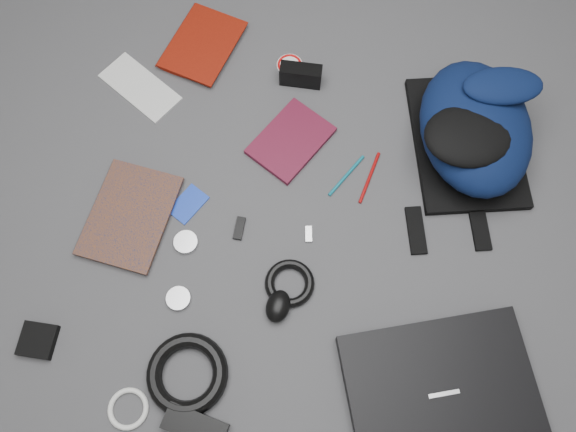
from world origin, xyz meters
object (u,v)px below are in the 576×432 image
(compact_camera, at_px, (301,75))
(pouch, at_px, (38,340))
(mouse, at_px, (278,306))
(comic_book, at_px, (94,206))
(dvd_case, at_px, (291,141))
(power_brick, at_px, (195,426))
(textbook_red, at_px, (175,34))
(backpack, at_px, (475,127))
(laptop, at_px, (442,394))

(compact_camera, xyz_separation_m, pouch, (-0.37, -0.82, -0.02))
(pouch, bearing_deg, mouse, 24.31)
(mouse, bearing_deg, comic_book, 167.59)
(dvd_case, relative_size, power_brick, 1.50)
(dvd_case, distance_m, pouch, 0.75)
(mouse, bearing_deg, pouch, -155.62)
(comic_book, xyz_separation_m, mouse, (0.50, -0.11, 0.01))
(textbook_red, height_order, pouch, textbook_red)
(comic_book, bearing_deg, compact_camera, 51.58)
(comic_book, bearing_deg, dvd_case, 36.64)
(comic_book, bearing_deg, textbook_red, 88.24)
(power_brick, bearing_deg, pouch, 174.35)
(textbook_red, bearing_deg, dvd_case, -21.53)
(backpack, distance_m, pouch, 1.12)
(pouch, bearing_deg, dvd_case, 57.99)
(textbook_red, height_order, comic_book, textbook_red)
(compact_camera, relative_size, mouse, 1.43)
(comic_book, height_order, mouse, mouse)
(compact_camera, bearing_deg, mouse, -87.02)
(textbook_red, bearing_deg, backpack, 0.75)
(backpack, height_order, laptop, backpack)
(laptop, relative_size, dvd_case, 1.99)
(compact_camera, distance_m, mouse, 0.61)
(dvd_case, bearing_deg, comic_book, -120.04)
(comic_book, height_order, power_brick, power_brick)
(pouch, bearing_deg, textbook_red, 89.63)
(textbook_red, height_order, dvd_case, textbook_red)
(pouch, bearing_deg, comic_book, 91.26)
(laptop, bearing_deg, textbook_red, 114.53)
(backpack, bearing_deg, mouse, -141.81)
(comic_book, height_order, pouch, same)
(dvd_case, bearing_deg, mouse, -54.60)
(backpack, bearing_deg, power_brick, -137.23)
(compact_camera, bearing_deg, power_brick, -96.65)
(power_brick, height_order, pouch, power_brick)
(backpack, height_order, comic_book, backpack)
(mouse, height_order, pouch, mouse)
(backpack, relative_size, power_brick, 3.07)
(compact_camera, bearing_deg, comic_book, -136.20)
(textbook_red, xyz_separation_m, power_brick, (0.39, -0.93, 0.00))
(laptop, bearing_deg, comic_book, 141.75)
(backpack, bearing_deg, laptop, -104.81)
(dvd_case, relative_size, pouch, 2.62)
(backpack, xyz_separation_m, pouch, (-0.82, -0.76, -0.08))
(backpack, xyz_separation_m, dvd_case, (-0.43, -0.12, -0.08))
(backpack, relative_size, comic_book, 1.60)
(backpack, height_order, textbook_red, backpack)
(power_brick, bearing_deg, dvd_case, 94.12)
(laptop, distance_m, textbook_red, 1.13)
(mouse, bearing_deg, compact_camera, 101.20)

